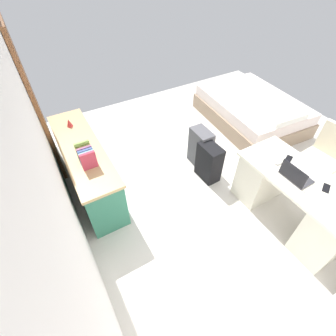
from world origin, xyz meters
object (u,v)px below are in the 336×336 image
suitcase_black (209,162)px  figurine_small (69,123)px  cell_phone_near_laptop (326,188)px  cell_phone_by_mouse (289,159)px  laptop (295,176)px  computer_mouse (278,162)px  suitcase_spare_grey (200,148)px  office_chair (320,162)px  bed (251,110)px  desk (293,199)px  credenza (87,167)px

suitcase_black → figurine_small: (1.18, 1.56, 0.51)m
cell_phone_near_laptop → cell_phone_by_mouse: (0.51, -0.02, 0.00)m
cell_phone_near_laptop → cell_phone_by_mouse: size_ratio=1.00×
laptop → computer_mouse: laptop is taller
suitcase_spare_grey → cell_phone_near_laptop: bearing=-164.1°
cell_phone_near_laptop → figurine_small: figurine_small is taller
laptop → cell_phone_by_mouse: laptop is taller
suitcase_spare_grey → figurine_small: size_ratio=5.57×
suitcase_spare_grey → office_chair: bearing=-134.8°
office_chair → computer_mouse: 0.92m
cell_phone_near_laptop → figurine_small: 3.22m
bed → laptop: 2.29m
desk → figurine_small: 3.04m
desk → cell_phone_by_mouse: size_ratio=10.60×
suitcase_black → computer_mouse: size_ratio=5.75×
laptop → figurine_small: 2.90m
office_chair → suitcase_black: office_chair is taller
office_chair → cell_phone_near_laptop: bearing=121.5°
credenza → bed: (0.10, -3.15, -0.13)m
credenza → suitcase_black: bearing=-113.9°
bed → laptop: laptop is taller
desk → suitcase_black: size_ratio=2.51×
desk → office_chair: office_chair is taller
cell_phone_by_mouse → laptop: bearing=117.1°
desk → figurine_small: figurine_small is taller
suitcase_black → figurine_small: bearing=51.0°
credenza → suitcase_spare_grey: (-0.38, -1.62, -0.06)m
desk → laptop: 0.42m
office_chair → suitcase_black: bearing=54.6°
computer_mouse → figurine_small: (1.95, 1.91, 0.05)m
cell_phone_near_laptop → figurine_small: size_ratio=1.24×
desk → cell_phone_near_laptop: size_ratio=10.60×
desk → computer_mouse: (0.33, 0.06, 0.36)m
office_chair → credenza: (1.55, 2.77, -0.05)m
cell_phone_near_laptop → cell_phone_by_mouse: 0.51m
desk → bed: bearing=-32.1°
bed → desk: bearing=147.9°
desk → figurine_small: bearing=40.8°
desk → suitcase_black: desk is taller
office_chair → cell_phone_near_laptop: office_chair is taller
computer_mouse → office_chair: bearing=-95.9°
laptop → bed: bearing=-35.2°
credenza → laptop: 2.57m
suitcase_spare_grey → figurine_small: figurine_small is taller
office_chair → cell_phone_near_laptop: (-0.44, 0.71, 0.32)m
suitcase_black → suitcase_spare_grey: size_ratio=0.94×
figurine_small → suitcase_spare_grey: bearing=-118.2°
suitcase_spare_grey → cell_phone_near_laptop: cell_phone_near_laptop is taller
suitcase_black → cell_phone_near_laptop: 1.46m
cell_phone_by_mouse → figurine_small: 2.86m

